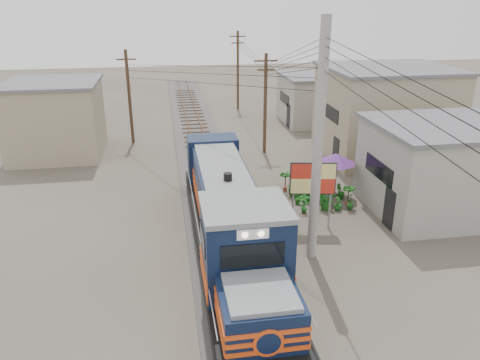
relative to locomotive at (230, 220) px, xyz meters
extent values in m
plane|color=#473F35|center=(0.00, 0.00, -1.75)|extent=(120.00, 120.00, 0.00)
cube|color=#595651|center=(0.00, 10.00, -1.67)|extent=(3.60, 70.00, 0.16)
cube|color=#51331E|center=(-0.54, 10.00, -1.49)|extent=(0.08, 70.00, 0.12)
cube|color=#51331E|center=(0.54, 10.00, -1.49)|extent=(0.08, 70.00, 0.12)
cube|color=black|center=(0.00, 0.05, -0.97)|extent=(2.94, 16.20, 0.56)
cube|color=black|center=(0.00, -5.01, -1.28)|extent=(2.23, 3.24, 0.66)
cube|color=black|center=(0.00, 5.12, -1.28)|extent=(2.23, 3.24, 0.66)
cube|color=#0E1A35|center=(0.00, -6.23, -0.11)|extent=(2.41, 2.43, 1.52)
cube|color=#0E1A35|center=(0.00, -3.70, 0.70)|extent=(2.88, 2.63, 3.14)
cube|color=slate|center=(0.00, -3.70, 2.32)|extent=(2.94, 2.76, 0.18)
cube|color=black|center=(0.00, -5.02, 1.25)|extent=(2.06, 0.06, 0.81)
cube|color=white|center=(0.00, -5.03, 2.01)|extent=(1.01, 0.06, 0.35)
cube|color=#0E1A35|center=(0.00, 2.58, 0.29)|extent=(2.29, 9.92, 2.33)
cube|color=slate|center=(0.00, 2.58, 1.51)|extent=(2.06, 9.92, 0.18)
cube|color=#EC4D16|center=(0.00, 0.05, -0.42)|extent=(2.98, 16.20, 0.14)
cube|color=#EC4D16|center=(0.00, 0.05, -0.11)|extent=(2.98, 16.20, 0.14)
cube|color=#EC4D16|center=(0.00, 0.05, 0.19)|extent=(2.98, 16.20, 0.14)
cylinder|color=#9E9B93|center=(3.50, -0.50, 3.25)|extent=(0.40, 0.40, 10.00)
cylinder|color=#4C3826|center=(4.50, 14.00, 1.75)|extent=(0.24, 0.24, 7.00)
cube|color=#4C3826|center=(4.50, 14.00, 4.75)|extent=(1.60, 0.10, 0.10)
cube|color=#4C3826|center=(4.50, 14.00, 4.15)|extent=(1.20, 0.10, 0.10)
cylinder|color=#4C3826|center=(4.80, 28.00, 2.00)|extent=(0.24, 0.24, 7.50)
cube|color=#4C3826|center=(4.80, 28.00, 5.25)|extent=(1.60, 0.10, 0.10)
cube|color=#4C3826|center=(4.80, 28.00, 4.65)|extent=(1.20, 0.10, 0.10)
cylinder|color=#4C3826|center=(-5.00, 18.00, 1.75)|extent=(0.24, 0.24, 7.00)
cube|color=#4C3826|center=(-5.00, 18.00, 4.75)|extent=(1.60, 0.10, 0.10)
cube|color=#4C3826|center=(-5.00, 18.00, 4.15)|extent=(1.20, 0.10, 0.10)
cube|color=gray|center=(11.50, 3.00, 0.50)|extent=(7.00, 6.00, 4.50)
cube|color=slate|center=(11.50, 3.00, 2.85)|extent=(7.35, 6.30, 0.20)
cube|color=black|center=(7.98, 3.00, 0.73)|extent=(0.05, 3.00, 0.90)
cube|color=gray|center=(12.50, 12.00, 1.25)|extent=(8.00, 7.00, 6.00)
cube|color=slate|center=(12.50, 12.00, 4.35)|extent=(8.40, 7.35, 0.20)
cube|color=black|center=(8.48, 12.00, 1.55)|extent=(0.05, 3.50, 0.90)
cube|color=gray|center=(11.00, 22.00, 0.25)|extent=(6.00, 6.00, 4.00)
cube|color=slate|center=(11.00, 22.00, 2.35)|extent=(6.30, 6.30, 0.20)
cube|color=black|center=(7.98, 22.00, 0.45)|extent=(0.05, 3.00, 0.90)
cube|color=gray|center=(-10.00, 16.00, 0.75)|extent=(6.00, 6.00, 5.00)
cube|color=slate|center=(-10.00, 16.00, 3.35)|extent=(6.30, 6.30, 0.20)
cube|color=black|center=(-13.02, 16.00, 1.00)|extent=(0.05, 3.00, 0.90)
cylinder|color=#99999E|center=(3.38, 2.26, -0.51)|extent=(0.10, 0.10, 2.48)
cylinder|color=#99999E|center=(5.13, 1.94, -0.51)|extent=(0.10, 0.10, 2.48)
cube|color=black|center=(4.25, 2.10, 0.83)|extent=(2.17, 0.50, 1.59)
cube|color=red|center=(4.25, 2.07, 0.83)|extent=(2.06, 0.44, 1.49)
cylinder|color=black|center=(6.75, 5.74, -1.70)|extent=(0.45, 0.45, 0.10)
cylinder|color=#99999E|center=(6.75, 5.74, -0.62)|extent=(0.05, 0.05, 2.26)
cone|color=#5B2776|center=(6.75, 5.74, 0.46)|extent=(2.28, 2.28, 0.57)
imported|color=black|center=(5.96, 6.69, -0.96)|extent=(0.68, 0.57, 1.57)
imported|color=#1E611B|center=(4.41, 3.73, -1.22)|extent=(0.64, 0.51, 1.05)
imported|color=#1E611B|center=(4.97, 3.88, -1.26)|extent=(0.64, 0.68, 0.99)
imported|color=#1E611B|center=(5.66, 3.98, -1.19)|extent=(1.34, 1.33, 1.13)
imported|color=#1E611B|center=(6.29, 3.77, -1.38)|extent=(0.58, 0.58, 0.74)
imported|color=#1E611B|center=(6.96, 3.72, -1.21)|extent=(0.69, 0.63, 1.09)
imported|color=#1E611B|center=(4.37, 4.89, -1.37)|extent=(0.52, 0.53, 0.75)
imported|color=#1E611B|center=(4.99, 5.05, -1.25)|extent=(1.20, 1.18, 1.01)
imported|color=#1E611B|center=(5.73, 5.01, -1.20)|extent=(0.78, 0.78, 1.10)
imported|color=#1E611B|center=(6.24, 4.86, -1.34)|extent=(0.50, 0.53, 0.83)
imported|color=#1E611B|center=(6.91, 5.09, -1.29)|extent=(0.55, 0.46, 0.93)
imported|color=#1E611B|center=(4.43, 5.97, -1.24)|extent=(1.12, 1.18, 1.03)
imported|color=#1E611B|center=(4.97, 5.94, -1.24)|extent=(0.63, 0.63, 1.02)
imported|color=#1E611B|center=(5.59, 6.19, -1.25)|extent=(0.51, 0.61, 1.00)
imported|color=#1E611B|center=(6.41, 6.10, -1.37)|extent=(0.48, 0.42, 0.75)
camera|label=1|loc=(-2.46, -17.58, 8.86)|focal=35.00mm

